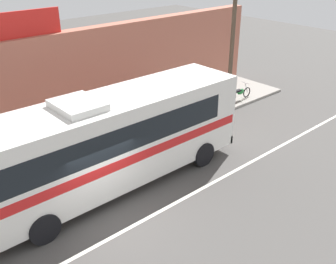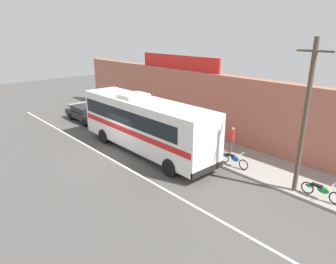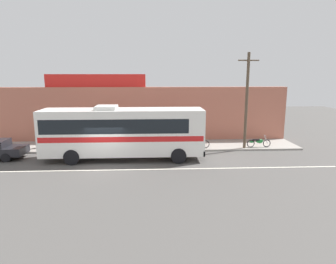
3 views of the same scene
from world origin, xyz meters
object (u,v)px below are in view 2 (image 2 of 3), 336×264
utility_pole (305,117)px  parked_car (85,113)px  pedestrian_far_left (129,110)px  intercity_bus (144,122)px  pedestrian_near_shop (232,138)px  motorcycle_blue (321,190)px  motorcycle_orange (233,159)px

utility_pole → parked_car: bearing=-174.7°
utility_pole → pedestrian_far_left: utility_pole is taller
parked_car → pedestrian_far_left: 4.01m
parked_car → pedestrian_far_left: bearing=42.7°
intercity_bus → parked_car: size_ratio=2.42×
pedestrian_far_left → pedestrian_near_shop: 10.57m
motorcycle_blue → pedestrian_far_left: pedestrian_far_left is taller
motorcycle_blue → pedestrian_near_shop: pedestrian_near_shop is taller
pedestrian_far_left → parked_car: bearing=-137.3°
motorcycle_blue → motorcycle_orange: (-4.97, -0.06, 0.00)m
pedestrian_far_left → intercity_bus: bearing=-26.8°
utility_pole → motorcycle_orange: utility_pole is taller
intercity_bus → pedestrian_near_shop: intercity_bus is taller
parked_car → motorcycle_blue: bearing=5.5°
motorcycle_orange → pedestrian_far_left: (-11.88, 0.87, 0.52)m
intercity_bus → pedestrian_far_left: intercity_bus is taller
motorcycle_blue → motorcycle_orange: 4.98m
intercity_bus → utility_pole: 9.81m
intercity_bus → pedestrian_far_left: 7.13m
motorcycle_blue → pedestrian_near_shop: size_ratio=1.12×
intercity_bus → motorcycle_orange: bearing=22.5°
intercity_bus → utility_pole: utility_pole is taller
parked_car → pedestrian_near_shop: pedestrian_near_shop is taller
utility_pole → pedestrian_near_shop: utility_pole is taller
utility_pole → motorcycle_orange: 5.09m
intercity_bus → parked_car: 9.35m
motorcycle_orange → pedestrian_far_left: size_ratio=1.20×
motorcycle_orange → pedestrian_near_shop: size_ratio=1.14×
intercity_bus → utility_pole: size_ratio=1.50×
parked_car → motorcycle_blue: parked_car is taller
intercity_bus → pedestrian_far_left: size_ratio=6.75×
motorcycle_orange → pedestrian_near_shop: (-1.34, 1.65, 0.58)m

